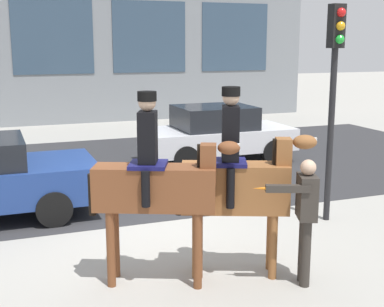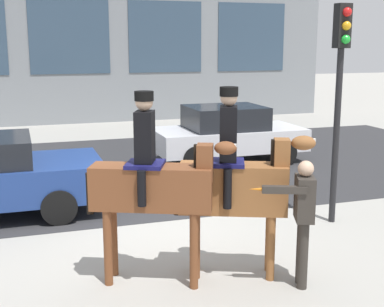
{
  "view_description": "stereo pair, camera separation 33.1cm",
  "coord_description": "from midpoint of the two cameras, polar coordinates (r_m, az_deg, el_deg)",
  "views": [
    {
      "loc": [
        -2.38,
        -8.1,
        3.1
      ],
      "look_at": [
        0.28,
        -1.1,
        1.55
      ],
      "focal_mm": 50.0,
      "sensor_mm": 36.0,
      "label": 1
    },
    {
      "loc": [
        -2.07,
        -8.21,
        3.1
      ],
      "look_at": [
        0.28,
        -1.1,
        1.55
      ],
      "focal_mm": 50.0,
      "sensor_mm": 36.0,
      "label": 2
    }
  ],
  "objects": [
    {
      "name": "pedestrian_bystander",
      "position": [
        6.98,
        13.07,
        -6.25
      ],
      "size": [
        0.91,
        0.45,
        1.67
      ],
      "rotation": [
        0.0,
        0.0,
        2.76
      ],
      "color": "#332D28",
      "rests_on": "ground_plane"
    },
    {
      "name": "mounted_horse_companion",
      "position": [
        7.1,
        6.0,
        -3.07
      ],
      "size": [
        1.75,
        0.97,
        2.55
      ],
      "rotation": [
        0.0,
        0.0,
        -0.39
      ],
      "color": "brown",
      "rests_on": "ground_plane"
    },
    {
      "name": "traffic_light",
      "position": [
        9.4,
        16.49,
        7.71
      ],
      "size": [
        0.24,
        0.29,
        3.73
      ],
      "color": "black",
      "rests_on": "ground_plane"
    },
    {
      "name": "mounted_horse_lead",
      "position": [
        6.84,
        -2.72,
        -3.22
      ],
      "size": [
        1.83,
        1.03,
        2.52
      ],
      "rotation": [
        0.0,
        0.0,
        -0.41
      ],
      "color": "brown",
      "rests_on": "ground_plane"
    },
    {
      "name": "road_surface",
      "position": [
        13.46,
        -8.24,
        -1.71
      ],
      "size": [
        21.33,
        8.5,
        0.01
      ],
      "color": "#2D2D30",
      "rests_on": "ground_plane"
    },
    {
      "name": "ground_plane",
      "position": [
        9.01,
        -2.84,
        -8.44
      ],
      "size": [
        80.0,
        80.0,
        0.0
      ],
      "primitive_type": "plane",
      "color": "#9E9B93"
    },
    {
      "name": "street_car_far_lane",
      "position": [
        14.14,
        4.45,
        2.17
      ],
      "size": [
        3.91,
        1.91,
        1.48
      ],
      "color": "silver",
      "rests_on": "ground_plane"
    }
  ]
}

